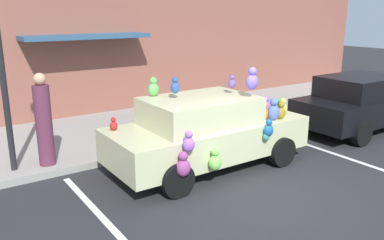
# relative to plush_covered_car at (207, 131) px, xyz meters

# --- Properties ---
(ground_plane) EXTENTS (60.00, 60.00, 0.00)m
(ground_plane) POSITION_rel_plush_covered_car_xyz_m (-0.10, -1.74, -0.80)
(ground_plane) COLOR #262628
(sidewalk) EXTENTS (24.00, 4.00, 0.15)m
(sidewalk) POSITION_rel_plush_covered_car_xyz_m (-0.10, 3.26, -0.73)
(sidewalk) COLOR gray
(sidewalk) RESTS_ON ground
(storefront_building) EXTENTS (24.00, 1.25, 6.40)m
(storefront_building) POSITION_rel_plush_covered_car_xyz_m (-0.10, 5.41, 2.39)
(storefront_building) COLOR brown
(storefront_building) RESTS_ON ground
(parking_stripe_front) EXTENTS (0.12, 3.60, 0.01)m
(parking_stripe_front) POSITION_rel_plush_covered_car_xyz_m (2.96, -0.74, -0.80)
(parking_stripe_front) COLOR silver
(parking_stripe_front) RESTS_ON ground
(parking_stripe_rear) EXTENTS (0.12, 3.60, 0.01)m
(parking_stripe_rear) POSITION_rel_plush_covered_car_xyz_m (-2.71, -0.74, -0.80)
(parking_stripe_rear) COLOR silver
(parking_stripe_rear) RESTS_ON ground
(plush_covered_car) EXTENTS (4.30, 2.09, 2.17)m
(plush_covered_car) POSITION_rel_plush_covered_car_xyz_m (0.00, 0.00, 0.00)
(plush_covered_car) COLOR beige
(plush_covered_car) RESTS_ON ground
(parked_sedan_behind) EXTENTS (4.18, 1.95, 1.54)m
(parked_sedan_behind) POSITION_rel_plush_covered_car_xyz_m (5.23, -0.18, -0.01)
(parked_sedan_behind) COLOR black
(parked_sedan_behind) RESTS_ON ground
(teddy_bear_on_sidewalk) EXTENTS (0.39, 0.32, 0.74)m
(teddy_bear_on_sidewalk) POSITION_rel_plush_covered_car_xyz_m (2.69, 1.84, -0.31)
(teddy_bear_on_sidewalk) COLOR #9E723D
(teddy_bear_on_sidewalk) RESTS_ON sidewalk
(pedestrian_near_shopfront) EXTENTS (0.33, 0.33, 1.92)m
(pedestrian_near_shopfront) POSITION_rel_plush_covered_car_xyz_m (-2.89, 1.69, 0.26)
(pedestrian_near_shopfront) COLOR #5D2B42
(pedestrian_near_shopfront) RESTS_ON sidewalk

